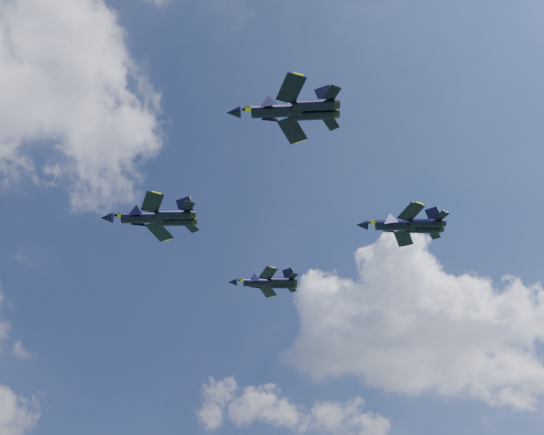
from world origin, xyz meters
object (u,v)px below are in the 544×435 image
(jet_lead, at_px, (140,217))
(jet_right, at_px, (257,282))
(jet_left, at_px, (273,110))
(jet_slot, at_px, (392,225))

(jet_lead, distance_m, jet_right, 25.93)
(jet_lead, relative_size, jet_right, 1.23)
(jet_lead, xyz_separation_m, jet_right, (25.74, 2.71, -1.48))
(jet_lead, bearing_deg, jet_left, -135.15)
(jet_lead, distance_m, jet_slot, 41.94)
(jet_lead, distance_m, jet_left, 31.90)
(jet_right, height_order, jet_slot, jet_slot)
(jet_slot, bearing_deg, jet_left, 138.64)
(jet_left, relative_size, jet_slot, 1.04)
(jet_left, height_order, jet_slot, jet_left)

